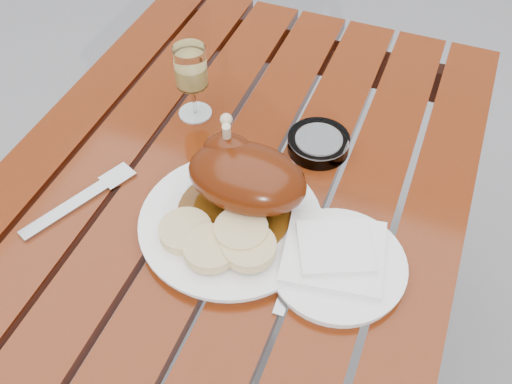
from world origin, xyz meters
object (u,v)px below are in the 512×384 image
(wine_glass, at_px, (192,83))
(dinner_plate, at_px, (231,223))
(side_plate, at_px, (337,265))
(ashtray, at_px, (318,143))
(table, at_px, (229,306))

(wine_glass, bearing_deg, dinner_plate, -52.90)
(side_plate, height_order, ashtray, ashtray)
(table, relative_size, dinner_plate, 4.06)
(wine_glass, relative_size, ashtray, 1.33)
(wine_glass, height_order, ashtray, wine_glass)
(table, relative_size, wine_glass, 8.01)
(dinner_plate, bearing_deg, side_plate, -4.48)
(dinner_plate, height_order, side_plate, dinner_plate)
(table, xyz_separation_m, ashtray, (0.12, 0.17, 0.39))
(table, xyz_separation_m, side_plate, (0.23, -0.07, 0.38))
(wine_glass, xyz_separation_m, ashtray, (0.25, -0.01, -0.06))
(dinner_plate, bearing_deg, wine_glass, 127.10)
(ashtray, bearing_deg, side_plate, -66.15)
(table, bearing_deg, wine_glass, 127.00)
(table, height_order, side_plate, side_plate)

